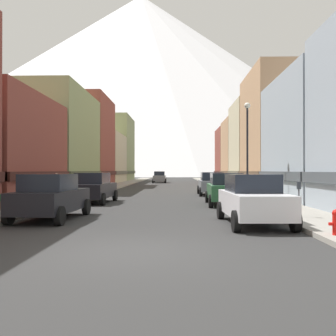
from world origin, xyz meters
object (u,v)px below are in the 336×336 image
Objects in this scene: car_right_0 at (253,199)px; pedestrian_1 at (56,187)px; car_right_2 at (212,184)px; parking_meter_near at (299,194)px; streetlamp_right at (247,136)px; fire_hydrant_near at (336,221)px; car_driving_0 at (160,177)px; car_left_0 at (51,197)px; pedestrian_0 at (26,192)px; car_right_1 at (226,189)px; car_left_1 at (94,188)px.

car_right_0 is 2.78× the size of pedestrian_1.
car_right_2 is at bearing 33.36° from pedestrian_1.
streetlamp_right is at bearing 92.70° from parking_meter_near.
car_right_2 is at bearing 94.89° from fire_hydrant_near.
streetlamp_right is (6.95, -36.78, 3.09)m from car_driving_0.
car_driving_0 is at bearing 87.21° from car_left_0.
pedestrian_1 is (-2.45, 8.45, -0.01)m from car_left_0.
parking_meter_near is 0.23× the size of streetlamp_right.
car_left_0 is 8.79m from pedestrian_1.
car_left_0 is 3.36× the size of parking_meter_near.
fire_hydrant_near is 0.46× the size of pedestrian_0.
car_right_0 is at bearing -90.00° from car_right_1.
car_left_0 and car_left_1 have the same top height.
car_right_1 is at bearing -82.06° from car_driving_0.
car_right_1 reaches higher than fire_hydrant_near.
pedestrian_1 is 12.01m from streetlamp_right.
fire_hydrant_near is at bearing -47.33° from pedestrian_1.
parking_meter_near is at bearing -39.20° from car_left_1.
car_right_2 is (7.60, 7.35, 0.00)m from car_left_1.
pedestrian_1 is at bearing -146.64° from car_right_2.
car_left_0 is 2.91× the size of pedestrian_0.
car_right_1 is at bearing -90.01° from car_right_2.
car_right_0 is 10.14m from streetlamp_right.
car_left_1 is 12.33m from parking_meter_near.
car_right_0 is at bearing 118.08° from fire_hydrant_near.
pedestrian_0 is at bearing 153.96° from car_right_0.
parking_meter_near is (1.95, -6.54, 0.11)m from car_right_1.
car_right_2 is at bearing 48.35° from pedestrian_0.
car_left_0 is 1.02× the size of car_driving_0.
parking_meter_near is at bearing -80.77° from car_driving_0.
car_left_1 is at bearing 90.00° from car_left_0.
car_right_0 reaches higher than pedestrian_0.
car_right_0 is 1.01× the size of car_driving_0.
streetlamp_right is at bearing 21.73° from pedestrian_0.
car_left_1 is 6.36× the size of fire_hydrant_near.
car_left_1 is at bearing 58.19° from pedestrian_0.
pedestrian_0 is (-12.00, 3.85, -0.16)m from parking_meter_near.
pedestrian_0 reaches higher than parking_meter_near.
pedestrian_0 is 12.87m from streetlamp_right.
parking_meter_near is at bearing -35.40° from pedestrian_1.
car_left_0 is 4.49m from pedestrian_0.
car_left_1 is 0.76× the size of streetlamp_right.
streetlamp_right is (-0.40, 8.47, 2.97)m from parking_meter_near.
pedestrian_1 is (-12.00, 8.53, -0.13)m from parking_meter_near.
car_left_0 is 1.00× the size of car_right_0.
pedestrian_0 is (-2.45, 3.76, -0.05)m from car_left_0.
car_right_1 is at bearing -128.86° from streetlamp_right.
car_left_1 is at bearing -135.95° from car_right_2.
car_right_0 is 1.01× the size of car_right_2.
car_left_1 and car_right_0 have the same top height.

